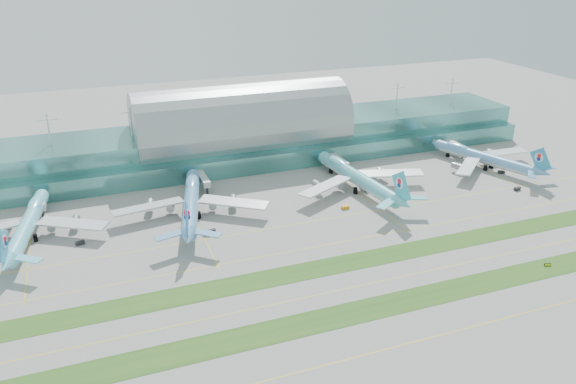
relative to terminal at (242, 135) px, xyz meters
name	(u,v)px	position (x,y,z in m)	size (l,w,h in m)	color
ground	(339,268)	(-0.01, -128.79, -14.23)	(700.00, 700.00, 0.00)	gray
terminal	(242,135)	(0.00, 0.00, 0.00)	(340.00, 69.10, 36.00)	#3D7A75
grass_strip_near	(375,308)	(-0.01, -156.79, -14.19)	(420.00, 12.00, 0.08)	#2D591E
grass_strip_far	(337,265)	(-0.01, -126.79, -14.19)	(420.00, 12.00, 0.08)	#2D591E
taxiline_a	(406,344)	(-0.01, -176.79, -14.22)	(420.00, 0.35, 0.01)	yellow
taxiline_b	(356,287)	(-0.01, -142.79, -14.22)	(420.00, 0.35, 0.01)	yellow
taxiline_c	(320,246)	(-0.01, -110.79, -14.22)	(420.00, 0.35, 0.01)	yellow
taxiline_d	(300,223)	(-0.01, -88.79, -14.22)	(420.00, 0.35, 0.01)	yellow
airliner_a	(28,223)	(-110.64, -60.76, -7.84)	(65.50, 75.06, 20.71)	#6FDAF5
airliner_b	(191,201)	(-42.58, -62.80, -7.46)	(68.34, 78.79, 21.92)	#619ED5
airliner_c	(356,176)	(40.55, -62.88, -7.32)	(71.36, 81.38, 22.39)	#5CBFCC
airliner_d	(483,157)	(119.94, -59.53, -8.10)	(59.93, 69.75, 19.87)	#5E9DD0
gse_b	(80,243)	(-91.32, -75.20, -13.46)	(3.55, 1.56, 1.54)	black
gse_c	(207,234)	(-40.80, -85.46, -13.51)	(3.50, 1.45, 1.43)	black
gse_d	(212,231)	(-38.52, -83.86, -13.45)	(3.20, 1.52, 1.55)	black
gse_e	(345,207)	(25.36, -81.97, -13.49)	(3.57, 1.92, 1.47)	orange
gse_f	(398,192)	(57.51, -75.03, -13.46)	(3.74, 1.64, 1.54)	black
gse_g	(517,189)	(115.79, -92.51, -13.42)	(3.52, 1.85, 1.61)	black
gse_h	(501,172)	(124.01, -70.90, -13.51)	(3.41, 1.95, 1.43)	black
taxiway_sign_east	(548,265)	(74.95, -155.62, -13.67)	(2.62, 0.98, 1.12)	black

